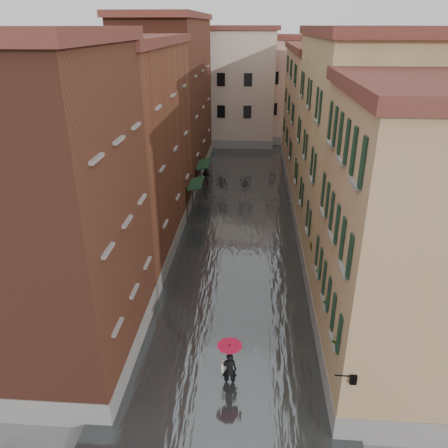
% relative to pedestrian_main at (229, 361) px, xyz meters
% --- Properties ---
extents(ground, '(120.00, 120.00, 0.00)m').
position_rel_pedestrian_main_xyz_m(ground, '(-0.16, 3.57, -1.29)').
color(ground, '#515153').
rests_on(ground, ground).
extents(floodwater, '(10.00, 60.00, 0.20)m').
position_rel_pedestrian_main_xyz_m(floodwater, '(-0.16, 16.57, -1.19)').
color(floodwater, '#3F4446').
rests_on(floodwater, ground).
extents(building_left_near, '(6.00, 8.00, 13.00)m').
position_rel_pedestrian_main_xyz_m(building_left_near, '(-7.16, 1.57, 5.21)').
color(building_left_near, brown).
rests_on(building_left_near, ground).
extents(building_left_mid, '(6.00, 14.00, 12.50)m').
position_rel_pedestrian_main_xyz_m(building_left_mid, '(-7.16, 12.57, 4.96)').
color(building_left_mid, brown).
rests_on(building_left_mid, ground).
extents(building_left_far, '(6.00, 16.00, 14.00)m').
position_rel_pedestrian_main_xyz_m(building_left_far, '(-7.16, 27.57, 5.71)').
color(building_left_far, brown).
rests_on(building_left_far, ground).
extents(building_right_near, '(6.00, 8.00, 11.50)m').
position_rel_pedestrian_main_xyz_m(building_right_near, '(6.84, 1.57, 4.46)').
color(building_right_near, '#A28053').
rests_on(building_right_near, ground).
extents(building_right_mid, '(6.00, 14.00, 13.00)m').
position_rel_pedestrian_main_xyz_m(building_right_mid, '(6.84, 12.57, 5.21)').
color(building_right_mid, tan).
rests_on(building_right_mid, ground).
extents(building_right_far, '(6.00, 16.00, 11.50)m').
position_rel_pedestrian_main_xyz_m(building_right_far, '(6.84, 27.57, 4.46)').
color(building_right_far, '#A28053').
rests_on(building_right_far, ground).
extents(building_end_cream, '(12.00, 9.00, 13.00)m').
position_rel_pedestrian_main_xyz_m(building_end_cream, '(-3.16, 41.57, 5.21)').
color(building_end_cream, '#BAA594').
rests_on(building_end_cream, ground).
extents(building_end_pink, '(10.00, 9.00, 12.00)m').
position_rel_pedestrian_main_xyz_m(building_end_pink, '(5.84, 43.57, 4.71)').
color(building_end_pink, '#CAA58E').
rests_on(building_end_pink, ground).
extents(awning_near, '(1.09, 2.99, 2.80)m').
position_rel_pedestrian_main_xyz_m(awning_near, '(-3.65, 17.62, 1.18)').
color(awning_near, '#16331D').
rests_on(awning_near, ground).
extents(awning_far, '(1.09, 3.32, 2.80)m').
position_rel_pedestrian_main_xyz_m(awning_far, '(-3.65, 22.83, 1.19)').
color(awning_far, '#16331D').
rests_on(awning_far, ground).
extents(wall_lantern, '(0.71, 0.22, 0.35)m').
position_rel_pedestrian_main_xyz_m(wall_lantern, '(4.17, -2.43, 1.72)').
color(wall_lantern, black).
rests_on(wall_lantern, ground).
extents(window_planters, '(0.59, 8.45, 0.84)m').
position_rel_pedestrian_main_xyz_m(window_planters, '(3.96, 2.73, 2.22)').
color(window_planters, brown).
rests_on(window_planters, ground).
extents(pedestrian_main, '(1.02, 1.02, 2.06)m').
position_rel_pedestrian_main_xyz_m(pedestrian_main, '(0.00, 0.00, 0.00)').
color(pedestrian_main, black).
rests_on(pedestrian_main, ground).
extents(pedestrian_far, '(0.88, 0.69, 1.81)m').
position_rel_pedestrian_main_xyz_m(pedestrian_far, '(-3.56, 24.25, -0.38)').
color(pedestrian_far, black).
rests_on(pedestrian_far, ground).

